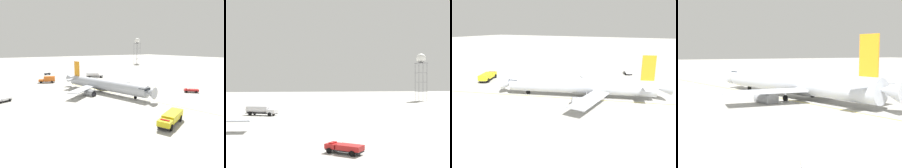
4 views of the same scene
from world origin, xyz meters
TOP-DOWN VIEW (x-y plane):
  - ground_plane at (0.00, 0.00)m, footprint 600.00×600.00m
  - airliner_main at (-4.82, 0.42)m, footprint 42.66×30.38m
  - pushback_tug_truck at (0.41, 34.04)m, footprint 3.91×5.29m
  - catering_truck_truck at (28.52, 13.06)m, footprint 4.76×8.03m
  - fuel_tanker_truck at (30.96, -13.55)m, footprint 6.35×9.71m
  - ops_pickup_truck at (-22.45, -28.34)m, footprint 4.91×5.25m
  - baggage_truck_truck at (56.82, 6.44)m, footprint 1.98×3.72m
  - fire_tender_truck at (-40.22, 3.02)m, footprint 6.44×10.17m
  - radar_tower at (95.16, -96.71)m, footprint 5.58×5.58m
  - taxiway_centreline at (-11.00, -3.21)m, footprint 169.36×46.65m

SIDE VIEW (x-z plane):
  - ground_plane at x=0.00m, z-range 0.00..0.00m
  - taxiway_centreline at x=-11.00m, z-range 0.00..0.01m
  - baggage_truck_truck at x=56.82m, z-range 0.10..1.32m
  - pushback_tug_truck at x=0.41m, z-range 0.15..1.45m
  - ops_pickup_truck at x=-22.45m, z-range 0.10..1.51m
  - fire_tender_truck at x=-40.22m, z-range 0.28..2.78m
  - fuel_tanker_truck at x=30.96m, z-range 0.14..3.01m
  - catering_truck_truck at x=28.52m, z-range 0.11..3.21m
  - airliner_main at x=-4.82m, z-range -3.09..8.62m
  - radar_tower at x=95.16m, z-range 9.19..35.72m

